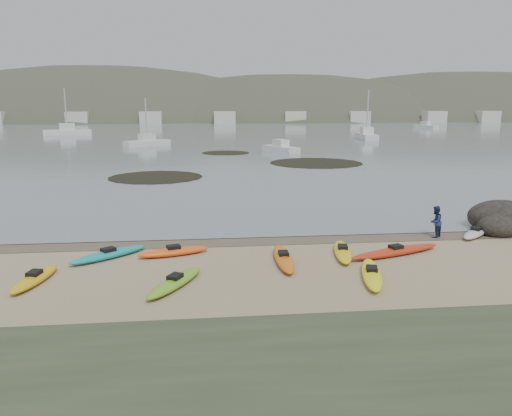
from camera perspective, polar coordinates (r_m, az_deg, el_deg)
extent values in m
plane|color=tan|center=(24.32, 0.00, -3.46)|extent=(600.00, 600.00, 0.00)
plane|color=brown|center=(24.03, 0.08, -3.64)|extent=(60.00, 60.00, 0.00)
plane|color=slate|center=(323.40, -5.85, 10.60)|extent=(1200.00, 1200.00, 0.00)
ellipsoid|color=yellow|center=(21.88, 9.87, -4.93)|extent=(1.34, 3.49, 0.34)
ellipsoid|color=silver|center=(26.93, 23.83, -2.61)|extent=(2.63, 2.54, 0.34)
ellipsoid|color=red|center=(22.41, 15.67, -4.80)|extent=(4.65, 2.27, 0.34)
ellipsoid|color=teal|center=(22.05, -16.49, -5.12)|extent=(3.20, 2.85, 0.34)
ellipsoid|color=orange|center=(20.68, 3.16, -5.76)|extent=(0.82, 3.88, 0.34)
ellipsoid|color=gold|center=(20.04, -23.96, -7.38)|extent=(1.30, 3.16, 0.34)
ellipsoid|color=#74B323|center=(18.21, -9.22, -8.38)|extent=(2.27, 3.39, 0.34)
ellipsoid|color=#FF5916|center=(21.82, -9.38, -4.95)|extent=(3.17, 1.57, 0.34)
ellipsoid|color=#FBF715|center=(19.29, 13.07, -7.36)|extent=(1.60, 3.74, 0.34)
imported|color=navy|center=(25.80, 19.82, -1.49)|extent=(0.97, 0.95, 1.57)
ellipsoid|color=black|center=(29.29, 26.21, -1.52)|extent=(3.57, 2.78, 1.79)
ellipsoid|color=black|center=(27.72, 25.86, -2.38)|extent=(1.98, 1.79, 1.19)
cylinder|color=black|center=(45.19, -11.39, 3.46)|extent=(8.30, 8.30, 0.04)
cylinder|color=black|center=(55.52, 6.86, 5.12)|extent=(10.21, 10.21, 0.04)
cylinder|color=black|center=(66.72, -3.49, 6.29)|extent=(6.30, 6.30, 0.04)
cube|color=silver|center=(79.58, -12.34, 7.28)|extent=(7.09, 5.66, 1.01)
cube|color=silver|center=(67.99, 2.83, 6.76)|extent=(4.48, 6.62, 0.91)
cube|color=silver|center=(94.36, 12.52, 8.00)|extent=(3.26, 8.94, 1.22)
cube|color=silver|center=(112.14, -20.75, 8.11)|extent=(9.78, 5.25, 1.32)
cube|color=silver|center=(141.86, 18.80, 8.80)|extent=(4.48, 7.55, 1.02)
ellipsoid|color=#384235|center=(223.75, -17.17, 5.01)|extent=(220.00, 120.00, 80.00)
ellipsoid|color=#384235|center=(217.69, 3.78, 6.05)|extent=(200.00, 110.00, 68.00)
ellipsoid|color=#384235|center=(255.82, 22.57, 5.63)|extent=(230.00, 130.00, 76.00)
cube|color=beige|center=(179.95, -27.22, 9.11)|extent=(7.00, 5.00, 4.00)
cube|color=beige|center=(172.95, -19.68, 9.66)|extent=(7.00, 5.00, 4.00)
cube|color=beige|center=(169.09, -11.63, 10.07)|extent=(7.00, 5.00, 4.00)
cube|color=beige|center=(168.60, -3.35, 10.28)|extent=(7.00, 5.00, 4.00)
cube|color=beige|center=(171.50, 4.81, 10.29)|extent=(7.00, 5.00, 4.00)
cube|color=beige|center=(177.62, 12.56, 10.10)|extent=(7.00, 5.00, 4.00)
cube|color=beige|center=(186.65, 19.66, 9.77)|extent=(7.00, 5.00, 4.00)
cube|color=beige|center=(198.19, 26.00, 9.35)|extent=(7.00, 5.00, 4.00)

